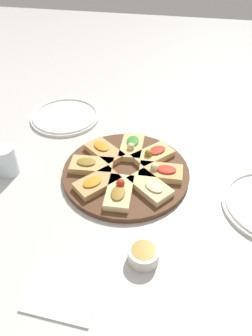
{
  "coord_description": "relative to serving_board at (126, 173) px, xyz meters",
  "views": [
    {
      "loc": [
        0.12,
        -0.68,
        0.63
      ],
      "look_at": [
        0.0,
        0.0,
        0.03
      ],
      "focal_mm": 35.0,
      "sensor_mm": 36.0,
      "label": 1
    }
  ],
  "objects": [
    {
      "name": "focaccia_slice_2",
      "position": [
        0.08,
        -0.06,
        0.02
      ],
      "size": [
        0.13,
        0.13,
        0.03
      ],
      "color": "#E5C689",
      "rests_on": "serving_board"
    },
    {
      "name": "ground_plane",
      "position": [
        0.0,
        0.0,
        -0.01
      ],
      "size": [
        3.0,
        3.0,
        0.0
      ],
      "primitive_type": "plane",
      "color": "beige"
    },
    {
      "name": "napkin_stack",
      "position": [
        -0.06,
        -0.37,
        -0.0
      ],
      "size": [
        0.15,
        0.13,
        0.01
      ],
      "primitive_type": "cube",
      "rotation": [
        0.0,
        0.0,
        -0.05
      ],
      "color": "white",
      "rests_on": "ground_plane"
    },
    {
      "name": "focaccia_slice_0",
      "position": [
        -0.06,
        -0.07,
        0.02
      ],
      "size": [
        0.13,
        0.13,
        0.03
      ],
      "color": "tan",
      "rests_on": "serving_board"
    },
    {
      "name": "focaccia_slice_6",
      "position": [
        -0.08,
        0.06,
        0.02
      ],
      "size": [
        0.13,
        0.12,
        0.03
      ],
      "color": "tan",
      "rests_on": "serving_board"
    },
    {
      "name": "focaccia_slice_1",
      "position": [
        0.0,
        -0.1,
        0.02
      ],
      "size": [
        0.07,
        0.12,
        0.04
      ],
      "color": "#E5C689",
      "rests_on": "serving_board"
    },
    {
      "name": "focaccia_slice_5",
      "position": [
        -0.0,
        0.1,
        0.02
      ],
      "size": [
        0.07,
        0.12,
        0.04
      ],
      "color": "#DBB775",
      "rests_on": "serving_board"
    },
    {
      "name": "focaccia_slice_3",
      "position": [
        0.1,
        0.0,
        0.02
      ],
      "size": [
        0.12,
        0.07,
        0.04
      ],
      "color": "tan",
      "rests_on": "serving_board"
    },
    {
      "name": "focaccia_slice_7",
      "position": [
        -0.1,
        -0.01,
        0.02
      ],
      "size": [
        0.12,
        0.07,
        0.03
      ],
      "color": "tan",
      "rests_on": "serving_board"
    },
    {
      "name": "serving_board",
      "position": [
        0.0,
        0.0,
        0.0
      ],
      "size": [
        0.36,
        0.36,
        0.02
      ],
      "primitive_type": "cylinder",
      "color": "#51331E",
      "rests_on": "ground_plane"
    },
    {
      "name": "dipping_bowl",
      "position": [
        0.09,
        -0.26,
        0.01
      ],
      "size": [
        0.07,
        0.07,
        0.03
      ],
      "color": "silver",
      "rests_on": "ground_plane"
    },
    {
      "name": "focaccia_slice_4",
      "position": [
        0.07,
        0.07,
        0.02
      ],
      "size": [
        0.13,
        0.13,
        0.04
      ],
      "color": "#DBB775",
      "rests_on": "serving_board"
    },
    {
      "name": "plate_left",
      "position": [
        -0.26,
        0.25,
        -0.0
      ],
      "size": [
        0.24,
        0.24,
        0.02
      ],
      "color": "white",
      "rests_on": "ground_plane"
    },
    {
      "name": "water_glass",
      "position": [
        -0.33,
        -0.05,
        0.03
      ],
      "size": [
        0.06,
        0.06,
        0.09
      ],
      "primitive_type": "cylinder",
      "color": "silver",
      "rests_on": "ground_plane"
    }
  ]
}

